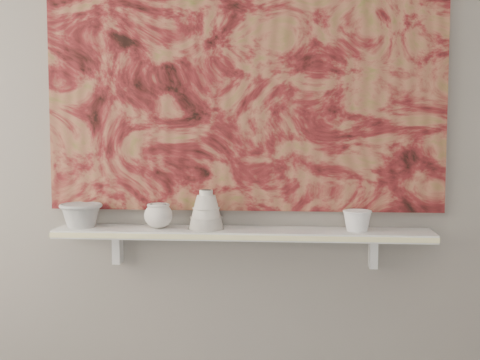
# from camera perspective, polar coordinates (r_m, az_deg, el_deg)

# --- Properties ---
(wall_back) EXTENTS (3.60, 0.00, 3.60)m
(wall_back) POSITION_cam_1_polar(r_m,az_deg,el_deg) (2.55, 0.35, 5.49)
(wall_back) COLOR gray
(wall_back) RESTS_ON floor
(shelf) EXTENTS (1.40, 0.18, 0.03)m
(shelf) POSITION_cam_1_polar(r_m,az_deg,el_deg) (2.49, 0.18, -4.57)
(shelf) COLOR silver
(shelf) RESTS_ON wall_back
(shelf_stripe) EXTENTS (1.40, 0.01, 0.02)m
(shelf_stripe) POSITION_cam_1_polar(r_m,az_deg,el_deg) (2.40, 0.01, -4.95)
(shelf_stripe) COLOR #F2E8A1
(shelf_stripe) RESTS_ON shelf
(bracket_left) EXTENTS (0.03, 0.06, 0.12)m
(bracket_left) POSITION_cam_1_polar(r_m,az_deg,el_deg) (2.65, -10.40, -5.71)
(bracket_left) COLOR silver
(bracket_left) RESTS_ON wall_back
(bracket_right) EXTENTS (0.03, 0.06, 0.12)m
(bracket_right) POSITION_cam_1_polar(r_m,az_deg,el_deg) (2.57, 11.30, -6.04)
(bracket_right) COLOR silver
(bracket_right) RESTS_ON wall_back
(painting) EXTENTS (1.50, 0.02, 1.10)m
(painting) POSITION_cam_1_polar(r_m,az_deg,el_deg) (2.54, 0.33, 9.78)
(painting) COLOR maroon
(painting) RESTS_ON wall_back
(house_motif) EXTENTS (0.09, 0.00, 0.08)m
(house_motif) POSITION_cam_1_polar(r_m,az_deg,el_deg) (2.53, 10.54, 2.73)
(house_motif) COLOR black
(house_motif) RESTS_ON painting
(bowl_grey) EXTENTS (0.21, 0.21, 0.09)m
(bowl_grey) POSITION_cam_1_polar(r_m,az_deg,el_deg) (2.60, -13.41, -2.92)
(bowl_grey) COLOR gray
(bowl_grey) RESTS_ON shelf
(cup_cream) EXTENTS (0.11, 0.11, 0.10)m
(cup_cream) POSITION_cam_1_polar(r_m,az_deg,el_deg) (2.52, -6.98, -3.02)
(cup_cream) COLOR silver
(cup_cream) RESTS_ON shelf
(bell_vessel) EXTENTS (0.14, 0.14, 0.15)m
(bell_vessel) POSITION_cam_1_polar(r_m,az_deg,el_deg) (2.49, -2.90, -2.52)
(bell_vessel) COLOR beige
(bell_vessel) RESTS_ON shelf
(bowl_white) EXTENTS (0.12, 0.12, 0.08)m
(bowl_white) POSITION_cam_1_polar(r_m,az_deg,el_deg) (2.48, 9.97, -3.42)
(bowl_white) COLOR silver
(bowl_white) RESTS_ON shelf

